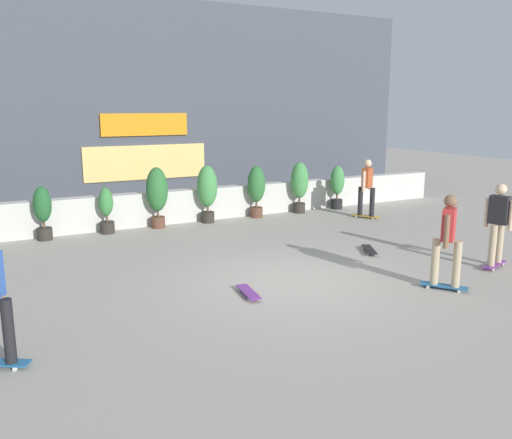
# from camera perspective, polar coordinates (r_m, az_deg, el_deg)

# --- Properties ---
(ground_plane) EXTENTS (48.00, 48.00, 0.00)m
(ground_plane) POSITION_cam_1_polar(r_m,az_deg,el_deg) (9.97, 4.07, -6.65)
(ground_plane) COLOR #A8A093
(planter_wall) EXTENTS (18.00, 0.40, 0.90)m
(planter_wall) POSITION_cam_1_polar(r_m,az_deg,el_deg) (15.12, -8.02, 1.44)
(planter_wall) COLOR beige
(planter_wall) RESTS_ON ground
(building_backdrop) EXTENTS (20.00, 2.08, 6.50)m
(building_backdrop) POSITION_cam_1_polar(r_m,az_deg,el_deg) (18.69, -12.58, 11.88)
(building_backdrop) COLOR #424751
(building_backdrop) RESTS_ON ground
(potted_plant_1) EXTENTS (0.42, 0.42, 1.31)m
(potted_plant_1) POSITION_cam_1_polar(r_m,az_deg,el_deg) (13.83, -21.67, 0.92)
(potted_plant_1) COLOR #2D2823
(potted_plant_1) RESTS_ON ground
(potted_plant_2) EXTENTS (0.36, 0.36, 1.17)m
(potted_plant_2) POSITION_cam_1_polar(r_m,az_deg,el_deg) (14.09, -15.59, 1.01)
(potted_plant_2) COLOR #2D2823
(potted_plant_2) RESTS_ON ground
(potted_plant_3) EXTENTS (0.57, 0.57, 1.61)m
(potted_plant_3) POSITION_cam_1_polar(r_m,az_deg,el_deg) (14.37, -10.45, 2.83)
(potted_plant_3) COLOR brown
(potted_plant_3) RESTS_ON ground
(potted_plant_4) EXTENTS (0.56, 0.56, 1.59)m
(potted_plant_4) POSITION_cam_1_polar(r_m,az_deg,el_deg) (14.85, -5.19, 3.22)
(potted_plant_4) COLOR #2D2823
(potted_plant_4) RESTS_ON ground
(potted_plant_5) EXTENTS (0.51, 0.51, 1.50)m
(potted_plant_5) POSITION_cam_1_polar(r_m,az_deg,el_deg) (15.51, 0.04, 3.39)
(potted_plant_5) COLOR brown
(potted_plant_5) RESTS_ON ground
(potted_plant_6) EXTENTS (0.53, 0.53, 1.54)m
(potted_plant_6) POSITION_cam_1_polar(r_m,az_deg,el_deg) (16.24, 4.64, 3.84)
(potted_plant_6) COLOR #2D2823
(potted_plant_6) RESTS_ON ground
(potted_plant_7) EXTENTS (0.44, 0.44, 1.36)m
(potted_plant_7) POSITION_cam_1_polar(r_m,az_deg,el_deg) (17.05, 8.61, 3.69)
(potted_plant_7) COLOR black
(potted_plant_7) RESTS_ON ground
(skater_mid_plaza) EXTENTS (0.55, 0.80, 1.70)m
(skater_mid_plaza) POSITION_cam_1_polar(r_m,az_deg,el_deg) (15.69, 11.68, 3.51)
(skater_mid_plaza) COLOR #BF8C26
(skater_mid_plaza) RESTS_ON ground
(skater_far_left) EXTENTS (0.63, 0.77, 1.70)m
(skater_far_left) POSITION_cam_1_polar(r_m,az_deg,el_deg) (9.88, 19.67, -1.83)
(skater_far_left) COLOR #266699
(skater_far_left) RESTS_ON ground
(skater_far_right) EXTENTS (0.82, 0.54, 1.70)m
(skater_far_right) POSITION_cam_1_polar(r_m,az_deg,el_deg) (11.62, 24.29, -0.20)
(skater_far_right) COLOR #72338C
(skater_far_right) RESTS_ON ground
(skateboard_near_camera) EXTENTS (0.55, 0.80, 0.08)m
(skateboard_near_camera) POSITION_cam_1_polar(r_m,az_deg,el_deg) (12.17, 11.91, -3.14)
(skateboard_near_camera) COLOR black
(skateboard_near_camera) RESTS_ON ground
(skateboard_aside) EXTENTS (0.31, 0.82, 0.08)m
(skateboard_aside) POSITION_cam_1_polar(r_m,az_deg,el_deg) (9.26, -0.81, -7.70)
(skateboard_aside) COLOR #72338C
(skateboard_aside) RESTS_ON ground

